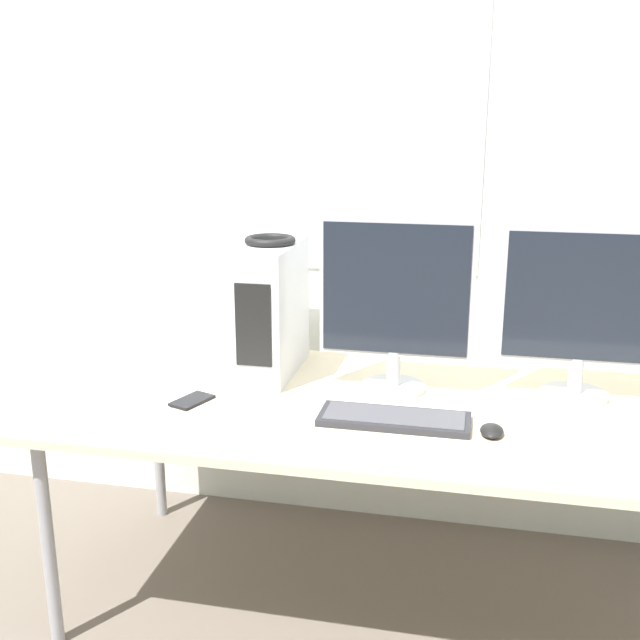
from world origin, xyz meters
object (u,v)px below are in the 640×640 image
(keyboard, at_px, (394,419))
(cell_phone, at_px, (192,401))
(mouse, at_px, (492,431))
(headphones, at_px, (270,240))
(pc_tower, at_px, (271,309))
(monitor_main, at_px, (395,300))
(monitor_right_near, at_px, (582,309))

(keyboard, relative_size, cell_phone, 2.85)
(keyboard, bearing_deg, mouse, -5.99)
(headphones, xyz_separation_m, cell_phone, (-0.16, -0.33, -0.45))
(pc_tower, xyz_separation_m, monitor_main, (0.42, -0.09, 0.07))
(pc_tower, distance_m, monitor_main, 0.44)
(keyboard, xyz_separation_m, cell_phone, (-0.62, 0.02, -0.01))
(pc_tower, bearing_deg, monitor_right_near, -2.21)
(monitor_main, distance_m, keyboard, 0.39)
(headphones, xyz_separation_m, monitor_right_near, (0.98, -0.04, -0.17))
(headphones, height_order, keyboard, headphones)
(headphones, distance_m, monitor_main, 0.46)
(monitor_main, xyz_separation_m, cell_phone, (-0.59, -0.24, -0.29))
(pc_tower, xyz_separation_m, headphones, (-0.00, 0.00, 0.23))
(keyboard, bearing_deg, cell_phone, 177.78)
(monitor_right_near, height_order, mouse, monitor_right_near)
(monitor_right_near, bearing_deg, monitor_main, -174.77)
(monitor_right_near, xyz_separation_m, keyboard, (-0.52, -0.31, -0.27))
(mouse, bearing_deg, monitor_main, 136.48)
(pc_tower, height_order, cell_phone, pc_tower)
(cell_phone, bearing_deg, mouse, 17.27)
(keyboard, relative_size, mouse, 4.50)
(monitor_right_near, height_order, cell_phone, monitor_right_near)
(keyboard, bearing_deg, monitor_main, 97.58)
(keyboard, xyz_separation_m, mouse, (0.27, -0.03, 0.00))
(pc_tower, height_order, mouse, pc_tower)
(monitor_right_near, height_order, keyboard, monitor_right_near)
(monitor_right_near, distance_m, mouse, 0.50)
(monitor_main, relative_size, keyboard, 1.27)
(monitor_right_near, relative_size, mouse, 5.52)
(monitor_main, bearing_deg, monitor_right_near, 5.23)
(monitor_right_near, bearing_deg, headphones, 177.75)
(cell_phone, bearing_deg, headphones, 84.26)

